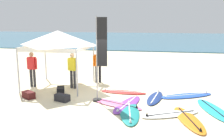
# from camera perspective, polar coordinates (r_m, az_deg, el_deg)

# --- Properties ---
(ground_plane) EXTENTS (80.00, 80.00, 0.00)m
(ground_plane) POSITION_cam_1_polar(r_m,az_deg,el_deg) (10.59, -1.56, -6.44)
(ground_plane) COLOR beige
(sea) EXTENTS (80.00, 36.00, 0.10)m
(sea) POSITION_cam_1_polar(r_m,az_deg,el_deg) (43.89, 8.08, 7.14)
(sea) COLOR #386B84
(sea) RESTS_ON ground
(canopy_tent) EXTENTS (2.85, 2.85, 2.75)m
(canopy_tent) POSITION_cam_1_polar(r_m,az_deg,el_deg) (12.24, -12.24, 7.12)
(canopy_tent) COLOR #B7B7BC
(canopy_tent) RESTS_ON ground
(surfboard_cyan) EXTENTS (1.26, 2.56, 0.19)m
(surfboard_cyan) POSITION_cam_1_polar(r_m,az_deg,el_deg) (9.87, 22.23, -8.46)
(surfboard_cyan) COLOR #23B2CC
(surfboard_cyan) RESTS_ON ground
(surfboard_blue) EXTENTS (2.46, 1.66, 0.19)m
(surfboard_blue) POSITION_cam_1_polar(r_m,az_deg,el_deg) (11.28, 16.69, -5.62)
(surfboard_blue) COLOR blue
(surfboard_blue) RESTS_ON ground
(surfboard_orange) EXTENTS (1.19, 2.41, 0.19)m
(surfboard_orange) POSITION_cam_1_polar(r_m,az_deg,el_deg) (8.73, 17.12, -10.72)
(surfboard_orange) COLOR orange
(surfboard_orange) RESTS_ON ground
(surfboard_navy) EXTENTS (0.87, 2.08, 0.19)m
(surfboard_navy) POSITION_cam_1_polar(r_m,az_deg,el_deg) (10.67, 9.79, -6.28)
(surfboard_navy) COLOR navy
(surfboard_navy) RESTS_ON ground
(surfboard_teal) EXTENTS (1.06, 2.61, 0.19)m
(surfboard_teal) POSITION_cam_1_polar(r_m,az_deg,el_deg) (9.03, 4.02, -9.45)
(surfboard_teal) COLOR #19847F
(surfboard_teal) RESTS_ON ground
(surfboard_red) EXTENTS (2.10, 0.68, 0.19)m
(surfboard_red) POSITION_cam_1_polar(r_m,az_deg,el_deg) (11.34, 2.52, -5.04)
(surfboard_red) COLOR red
(surfboard_red) RESTS_ON ground
(surfboard_white) EXTENTS (2.20, 1.50, 0.19)m
(surfboard_white) POSITION_cam_1_polar(r_m,az_deg,el_deg) (9.01, 13.19, -9.78)
(surfboard_white) COLOR white
(surfboard_white) RESTS_ON ground
(surfboard_purple) EXTENTS (1.17, 2.38, 0.19)m
(surfboard_purple) POSITION_cam_1_polar(r_m,az_deg,el_deg) (9.76, 3.50, -7.82)
(surfboard_purple) COLOR purple
(surfboard_purple) RESTS_ON ground
(surfboard_pink) EXTENTS (2.33, 1.49, 0.19)m
(surfboard_pink) POSITION_cam_1_polar(r_m,az_deg,el_deg) (9.80, 0.91, -7.72)
(surfboard_pink) COLOR pink
(surfboard_pink) RESTS_ON ground
(person_yellow) EXTENTS (0.54, 0.30, 1.71)m
(person_yellow) POSITION_cam_1_polar(r_m,az_deg,el_deg) (12.00, -8.98, 0.42)
(person_yellow) COLOR #2D2D33
(person_yellow) RESTS_ON ground
(person_red) EXTENTS (0.55, 0.24, 1.71)m
(person_red) POSITION_cam_1_polar(r_m,az_deg,el_deg) (12.76, -17.78, 0.67)
(person_red) COLOR #2D2D33
(person_red) RESTS_ON ground
(person_orange) EXTENTS (0.50, 0.36, 1.71)m
(person_orange) POSITION_cam_1_polar(r_m,az_deg,el_deg) (13.01, -3.19, 1.40)
(person_orange) COLOR black
(person_orange) RESTS_ON ground
(banner_flag) EXTENTS (0.60, 0.36, 3.40)m
(banner_flag) POSITION_cam_1_polar(r_m,az_deg,el_deg) (9.84, -2.85, 1.61)
(banner_flag) COLOR #99999E
(banner_flag) RESTS_ON ground
(gear_bag_near_tent) EXTENTS (0.67, 0.50, 0.28)m
(gear_bag_near_tent) POSITION_cam_1_polar(r_m,az_deg,el_deg) (10.38, -11.30, -6.24)
(gear_bag_near_tent) COLOR #232328
(gear_bag_near_tent) RESTS_ON ground
(gear_bag_by_pole) EXTENTS (0.51, 0.67, 0.28)m
(gear_bag_by_pole) POSITION_cam_1_polar(r_m,az_deg,el_deg) (11.46, -11.65, -4.56)
(gear_bag_by_pole) COLOR black
(gear_bag_by_pole) RESTS_ON ground
(gear_bag_on_sand) EXTENTS (0.68, 0.59, 0.28)m
(gear_bag_on_sand) POSITION_cam_1_polar(r_m,az_deg,el_deg) (11.13, -18.52, -5.41)
(gear_bag_on_sand) COLOR #4C1919
(gear_bag_on_sand) RESTS_ON ground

